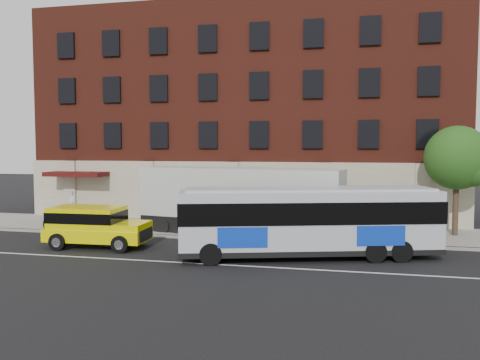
% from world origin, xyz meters
% --- Properties ---
extents(ground, '(120.00, 120.00, 0.00)m').
position_xyz_m(ground, '(0.00, 0.00, 0.00)').
color(ground, black).
rests_on(ground, ground).
extents(sidewalk, '(60.00, 6.00, 0.15)m').
position_xyz_m(sidewalk, '(0.00, 9.00, 0.07)').
color(sidewalk, gray).
rests_on(sidewalk, ground).
extents(kerb, '(60.00, 0.25, 0.15)m').
position_xyz_m(kerb, '(0.00, 6.00, 0.07)').
color(kerb, gray).
rests_on(kerb, ground).
extents(lane_line, '(60.00, 0.12, 0.01)m').
position_xyz_m(lane_line, '(0.00, 0.50, 0.01)').
color(lane_line, silver).
rests_on(lane_line, ground).
extents(building, '(30.00, 12.10, 15.00)m').
position_xyz_m(building, '(-0.01, 16.92, 7.58)').
color(building, '#5A1F15').
rests_on(building, sidewalk).
extents(sign_pole, '(0.30, 0.20, 2.50)m').
position_xyz_m(sign_pole, '(-8.50, 6.15, 1.45)').
color(sign_pole, gray).
rests_on(sign_pole, ground).
extents(street_tree, '(3.60, 3.60, 6.20)m').
position_xyz_m(street_tree, '(13.54, 9.48, 4.41)').
color(street_tree, '#34271A').
rests_on(street_tree, sidewalk).
extents(city_bus, '(12.22, 5.82, 3.28)m').
position_xyz_m(city_bus, '(5.79, 2.65, 1.81)').
color(city_bus, '#B3B4BD').
rests_on(city_bus, ground).
extents(yellow_suv, '(5.51, 2.55, 2.09)m').
position_xyz_m(yellow_suv, '(-5.23, 2.70, 1.20)').
color(yellow_suv, '#F6F200').
rests_on(yellow_suv, ground).
extents(shipping_container, '(12.08, 4.43, 3.95)m').
position_xyz_m(shipping_container, '(1.45, 7.25, 1.95)').
color(shipping_container, black).
rests_on(shipping_container, ground).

